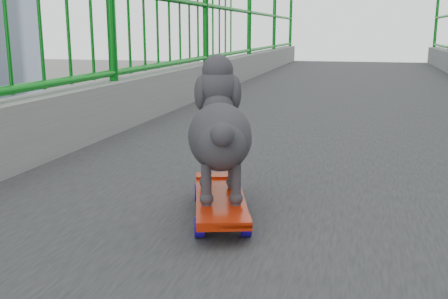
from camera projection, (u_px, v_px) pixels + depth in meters
name	position (u px, v px, depth m)	size (l,w,h in m)	color
skateboard	(220.00, 201.00, 1.74)	(0.32, 0.57, 0.07)	red
poodle	(220.00, 129.00, 1.71)	(0.30, 0.48, 0.41)	#29272B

